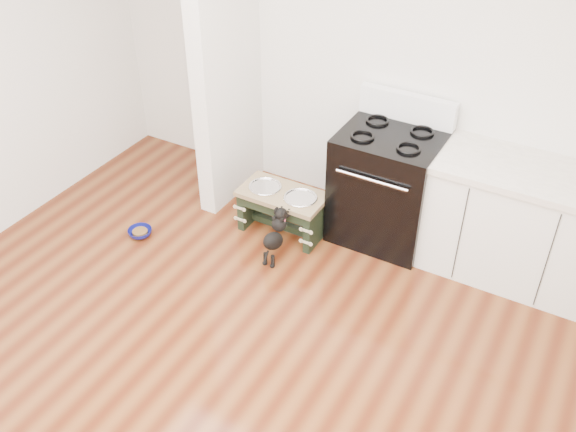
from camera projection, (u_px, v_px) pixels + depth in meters
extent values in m
plane|color=#4A1D0D|center=(205.00, 411.00, 3.88)|extent=(5.00, 5.00, 0.00)
plane|color=silver|center=(384.00, 58.00, 4.84)|extent=(5.00, 0.00, 5.00)
cube|color=silver|center=(225.00, 46.00, 5.02)|extent=(0.15, 0.80, 2.70)
cube|color=black|center=(387.00, 187.00, 5.02)|extent=(0.76, 0.65, 0.92)
cube|color=black|center=(370.00, 213.00, 4.84)|extent=(0.58, 0.02, 0.50)
cylinder|color=silver|center=(371.00, 180.00, 4.62)|extent=(0.56, 0.02, 0.02)
cube|color=white|center=(407.00, 107.00, 4.88)|extent=(0.76, 0.08, 0.22)
torus|color=black|center=(363.00, 136.00, 4.72)|extent=(0.18, 0.18, 0.02)
torus|color=black|center=(409.00, 148.00, 4.57)|extent=(0.18, 0.18, 0.02)
torus|color=black|center=(377.00, 120.00, 4.91)|extent=(0.18, 0.18, 0.02)
torus|color=black|center=(422.00, 131.00, 4.77)|extent=(0.18, 0.18, 0.02)
cube|color=silver|center=(513.00, 225.00, 4.67)|extent=(1.20, 0.60, 0.86)
cube|color=#BBAF9F|center=(527.00, 172.00, 4.40)|extent=(1.24, 0.64, 0.05)
cube|color=black|center=(493.00, 285.00, 4.71)|extent=(1.20, 0.06, 0.10)
cube|color=black|center=(251.00, 203.00, 5.34)|extent=(0.06, 0.33, 0.34)
cube|color=black|center=(316.00, 225.00, 5.10)|extent=(0.06, 0.33, 0.34)
cube|color=black|center=(273.00, 211.00, 5.03)|extent=(0.55, 0.03, 0.09)
cube|color=black|center=(283.00, 225.00, 5.29)|extent=(0.55, 0.06, 0.06)
cube|color=brown|center=(283.00, 195.00, 5.11)|extent=(0.70, 0.37, 0.04)
cylinder|color=silver|center=(265.00, 189.00, 5.17)|extent=(0.24, 0.24, 0.04)
cylinder|color=silver|center=(300.00, 200.00, 5.04)|extent=(0.24, 0.24, 0.04)
torus|color=silver|center=(265.00, 186.00, 5.15)|extent=(0.27, 0.27, 0.02)
torus|color=silver|center=(300.00, 198.00, 5.03)|extent=(0.27, 0.27, 0.02)
cylinder|color=black|center=(265.00, 258.00, 4.95)|extent=(0.03, 0.03, 0.11)
cylinder|color=black|center=(273.00, 261.00, 4.93)|extent=(0.03, 0.03, 0.11)
sphere|color=black|center=(265.00, 263.00, 4.97)|extent=(0.04, 0.04, 0.04)
sphere|color=black|center=(272.00, 266.00, 4.94)|extent=(0.04, 0.04, 0.04)
ellipsoid|color=black|center=(273.00, 241.00, 4.90)|extent=(0.12, 0.28, 0.25)
sphere|color=black|center=(279.00, 224.00, 4.91)|extent=(0.11, 0.11, 0.11)
sphere|color=black|center=(281.00, 214.00, 4.89)|extent=(0.10, 0.10, 0.10)
sphere|color=black|center=(282.00, 208.00, 4.95)|extent=(0.03, 0.03, 0.03)
sphere|color=black|center=(289.00, 211.00, 4.92)|extent=(0.03, 0.03, 0.03)
cylinder|color=black|center=(266.00, 257.00, 4.87)|extent=(0.02, 0.08, 0.09)
torus|color=#D73F5A|center=(280.00, 219.00, 4.90)|extent=(0.09, 0.06, 0.09)
imported|color=#0D1060|center=(140.00, 232.00, 5.25)|extent=(0.25, 0.25, 0.06)
cylinder|color=#543818|center=(140.00, 232.00, 5.25)|extent=(0.12, 0.12, 0.02)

